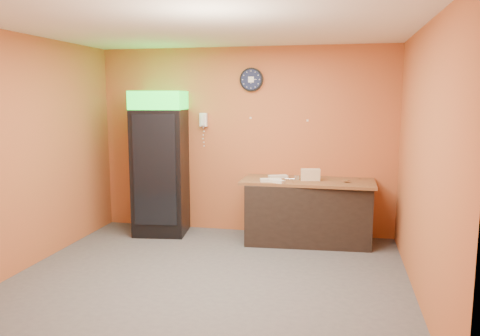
# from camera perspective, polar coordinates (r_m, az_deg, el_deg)

# --- Properties ---
(floor) EXTENTS (4.50, 4.50, 0.00)m
(floor) POSITION_cam_1_polar(r_m,az_deg,el_deg) (5.54, -3.79, -13.22)
(floor) COLOR #47474C
(floor) RESTS_ON ground
(back_wall) EXTENTS (4.50, 0.02, 2.80)m
(back_wall) POSITION_cam_1_polar(r_m,az_deg,el_deg) (7.11, 0.50, 3.32)
(back_wall) COLOR #B65C33
(back_wall) RESTS_ON floor
(left_wall) EXTENTS (0.02, 4.00, 2.80)m
(left_wall) POSITION_cam_1_polar(r_m,az_deg,el_deg) (6.19, -24.41, 1.75)
(left_wall) COLOR #B65C33
(left_wall) RESTS_ON floor
(right_wall) EXTENTS (0.02, 4.00, 2.80)m
(right_wall) POSITION_cam_1_polar(r_m,az_deg,el_deg) (5.05, 21.41, 0.54)
(right_wall) COLOR #B65C33
(right_wall) RESTS_ON floor
(ceiling) EXTENTS (4.50, 4.00, 0.02)m
(ceiling) POSITION_cam_1_polar(r_m,az_deg,el_deg) (5.19, -4.11, 16.82)
(ceiling) COLOR white
(ceiling) RESTS_ON back_wall
(beverage_cooler) EXTENTS (0.84, 0.85, 2.15)m
(beverage_cooler) POSITION_cam_1_polar(r_m,az_deg,el_deg) (7.13, -9.78, 0.36)
(beverage_cooler) COLOR black
(beverage_cooler) RESTS_ON floor
(prep_counter) EXTENTS (1.77, 0.89, 0.86)m
(prep_counter) POSITION_cam_1_polar(r_m,az_deg,el_deg) (6.77, 8.21, -5.38)
(prep_counter) COLOR black
(prep_counter) RESTS_ON floor
(wall_clock) EXTENTS (0.35, 0.06, 0.35)m
(wall_clock) POSITION_cam_1_polar(r_m,az_deg,el_deg) (7.04, 1.39, 10.72)
(wall_clock) COLOR black
(wall_clock) RESTS_ON back_wall
(wall_phone) EXTENTS (0.11, 0.10, 0.21)m
(wall_phone) POSITION_cam_1_polar(r_m,az_deg,el_deg) (7.19, -4.48, 5.89)
(wall_phone) COLOR white
(wall_phone) RESTS_ON back_wall
(butcher_paper) EXTENTS (1.86, 0.82, 0.04)m
(butcher_paper) POSITION_cam_1_polar(r_m,az_deg,el_deg) (6.67, 8.29, -1.63)
(butcher_paper) COLOR brown
(butcher_paper) RESTS_ON prep_counter
(sub_roll_stack) EXTENTS (0.28, 0.14, 0.17)m
(sub_roll_stack) POSITION_cam_1_polar(r_m,az_deg,el_deg) (6.62, 8.59, -0.82)
(sub_roll_stack) COLOR beige
(sub_roll_stack) RESTS_ON butcher_paper
(wrapped_sandwich_left) EXTENTS (0.31, 0.18, 0.04)m
(wrapped_sandwich_left) POSITION_cam_1_polar(r_m,az_deg,el_deg) (6.49, 3.77, -1.49)
(wrapped_sandwich_left) COLOR silver
(wrapped_sandwich_left) RESTS_ON butcher_paper
(wrapped_sandwich_mid) EXTENTS (0.27, 0.20, 0.04)m
(wrapped_sandwich_mid) POSITION_cam_1_polar(r_m,az_deg,el_deg) (6.43, 4.34, -1.60)
(wrapped_sandwich_mid) COLOR silver
(wrapped_sandwich_mid) RESTS_ON butcher_paper
(wrapped_sandwich_right) EXTENTS (0.29, 0.21, 0.04)m
(wrapped_sandwich_right) POSITION_cam_1_polar(r_m,az_deg,el_deg) (6.80, 4.65, -1.04)
(wrapped_sandwich_right) COLOR silver
(wrapped_sandwich_right) RESTS_ON butcher_paper
(kitchen_tool) EXTENTS (0.07, 0.07, 0.07)m
(kitchen_tool) POSITION_cam_1_polar(r_m,az_deg,el_deg) (6.65, 6.94, -1.17)
(kitchen_tool) COLOR silver
(kitchen_tool) RESTS_ON butcher_paper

